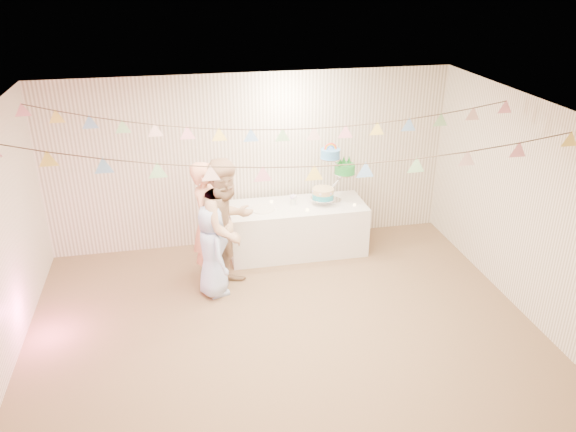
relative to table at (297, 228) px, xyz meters
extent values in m
plane|color=brown|center=(-0.58, -1.99, -0.38)|extent=(6.00, 6.00, 0.00)
plane|color=silver|center=(-0.58, -1.99, 2.22)|extent=(6.00, 6.00, 0.00)
plane|color=white|center=(-0.58, 0.51, 0.92)|extent=(6.00, 6.00, 0.00)
plane|color=white|center=(-0.58, -4.49, 0.92)|extent=(6.00, 6.00, 0.00)
plane|color=white|center=(2.42, -1.99, 0.92)|extent=(5.00, 5.00, 0.00)
cube|color=white|center=(0.00, 0.00, 0.00)|extent=(2.00, 0.80, 0.75)
cylinder|color=white|center=(-0.52, -0.05, 0.38)|extent=(0.34, 0.34, 0.02)
imported|color=#F3A37F|center=(-1.32, -0.55, 0.47)|extent=(0.61, 0.73, 1.70)
imported|color=tan|center=(-1.10, -0.80, 0.53)|extent=(1.11, 1.09, 1.81)
imported|color=#B3C9FE|center=(-1.32, -0.92, 0.25)|extent=(0.54, 0.69, 1.25)
cylinder|color=#FFD88C|center=(-0.80, -0.15, 0.39)|extent=(0.04, 0.04, 0.03)
cylinder|color=#FFD88C|center=(-0.35, 0.18, 0.39)|extent=(0.04, 0.04, 0.03)
cylinder|color=#FFD88C|center=(0.10, -0.22, 0.39)|extent=(0.04, 0.04, 0.03)
cylinder|color=#FFD88C|center=(0.35, 0.22, 0.39)|extent=(0.04, 0.04, 0.03)
cylinder|color=#FFD88C|center=(0.82, -0.18, 0.39)|extent=(0.04, 0.04, 0.03)
camera|label=1|loc=(-1.64, -7.33, 3.67)|focal=35.00mm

